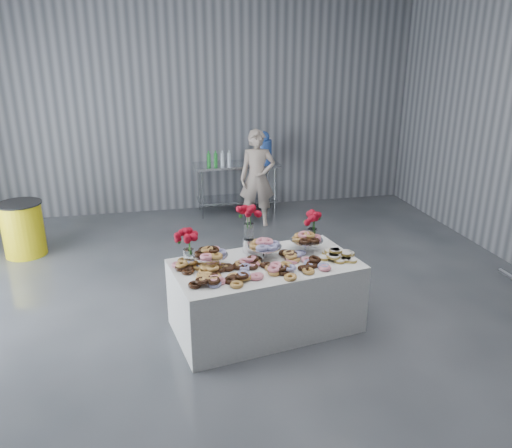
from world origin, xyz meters
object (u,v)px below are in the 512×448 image
Objects in this scene: prep_table at (236,179)px; person at (257,178)px; water_jug at (264,148)px; display_table at (266,296)px; trash_barrel at (23,229)px.

person is (0.22, -0.74, 0.18)m from prep_table.
water_jug is 0.86m from person.
person reaches higher than display_table.
person is at bearing -110.80° from water_jug.
water_jug is (0.50, -0.00, 0.53)m from prep_table.
prep_table reaches higher than display_table.
trash_barrel reaches higher than display_table.
display_table is at bearing -102.84° from water_jug.
display_table is 3.43× the size of water_jug.
water_jug is 4.13m from trash_barrel.
person is (-0.28, -0.74, -0.35)m from water_jug.
water_jug is 0.34× the size of person.
water_jug is at bearing -0.00° from prep_table.
trash_barrel is at bearing -161.44° from water_jug.
prep_table is at bearing 180.00° from water_jug.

